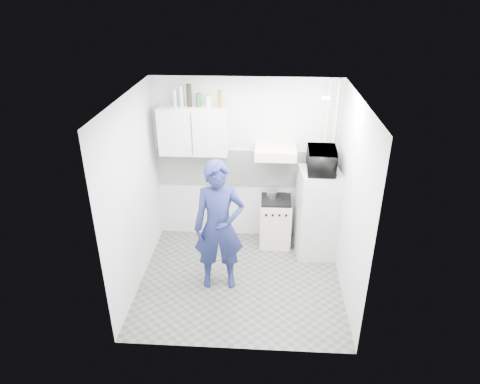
{
  "coord_description": "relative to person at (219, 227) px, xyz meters",
  "views": [
    {
      "loc": [
        0.3,
        -4.86,
        3.82
      ],
      "look_at": [
        -0.02,
        0.3,
        1.25
      ],
      "focal_mm": 32.0,
      "sensor_mm": 36.0,
      "label": 1
    }
  ],
  "objects": [
    {
      "name": "upper_cabinet",
      "position": [
        -0.47,
        1.15,
        0.93
      ],
      "size": [
        1.0,
        0.35,
        0.7
      ],
      "primitive_type": "cube",
      "color": "silver",
      "rests_on": "wall_back"
    },
    {
      "name": "wall_left",
      "position": [
        -1.12,
        0.07,
        0.38
      ],
      "size": [
        0.0,
        2.6,
        2.6
      ],
      "primitive_type": "plane",
      "rotation": [
        1.57,
        0.0,
        1.57
      ],
      "color": "silver",
      "rests_on": "floor"
    },
    {
      "name": "backsplash",
      "position": [
        0.28,
        1.31,
        0.28
      ],
      "size": [
        2.74,
        0.03,
        0.6
      ],
      "primitive_type": "cube",
      "color": "white",
      "rests_on": "wall_back"
    },
    {
      "name": "saucepan",
      "position": [
        0.7,
        1.15,
        -0.07
      ],
      "size": [
        0.17,
        0.17,
        0.1
      ],
      "primitive_type": "cylinder",
      "color": "silver",
      "rests_on": "stove_top"
    },
    {
      "name": "stove_top",
      "position": [
        0.77,
        1.07,
        -0.14
      ],
      "size": [
        0.46,
        0.46,
        0.03
      ],
      "primitive_type": "cube",
      "color": "black",
      "rests_on": "stove"
    },
    {
      "name": "floor",
      "position": [
        0.28,
        0.07,
        -0.92
      ],
      "size": [
        2.8,
        2.8,
        0.0
      ],
      "primitive_type": "plane",
      "color": "#5D5D53",
      "rests_on": "ground"
    },
    {
      "name": "canister_a",
      "position": [
        -0.38,
        1.15,
        1.38
      ],
      "size": [
        0.08,
        0.08,
        0.19
      ],
      "primitive_type": "cylinder",
      "color": "#144C1E",
      "rests_on": "upper_cabinet"
    },
    {
      "name": "range_hood",
      "position": [
        0.73,
        1.07,
        0.65
      ],
      "size": [
        0.6,
        0.5,
        0.14
      ],
      "primitive_type": "cube",
      "color": "silver",
      "rests_on": "wall_back"
    },
    {
      "name": "pipe_a",
      "position": [
        1.58,
        1.24,
        0.38
      ],
      "size": [
        0.05,
        0.05,
        2.6
      ],
      "primitive_type": "cylinder",
      "color": "silver",
      "rests_on": "floor"
    },
    {
      "name": "canister_b",
      "position": [
        -0.24,
        1.15,
        1.36
      ],
      "size": [
        0.08,
        0.08,
        0.16
      ],
      "primitive_type": "cylinder",
      "color": "#B2B7BC",
      "rests_on": "upper_cabinet"
    },
    {
      "name": "fridge",
      "position": [
        1.38,
        0.85,
        -0.23
      ],
      "size": [
        0.63,
        0.63,
        1.38
      ],
      "primitive_type": "cube",
      "rotation": [
        0.0,
        0.0,
        0.1
      ],
      "color": "silver",
      "rests_on": "floor"
    },
    {
      "name": "pipe_b",
      "position": [
        1.46,
        1.24,
        0.38
      ],
      "size": [
        0.04,
        0.04,
        2.6
      ],
      "primitive_type": "cylinder",
      "color": "silver",
      "rests_on": "floor"
    },
    {
      "name": "person",
      "position": [
        0.0,
        0.0,
        0.0
      ],
      "size": [
        0.71,
        0.51,
        1.83
      ],
      "primitive_type": "imported",
      "rotation": [
        0.0,
        0.0,
        0.11
      ],
      "color": "#19204E",
      "rests_on": "floor"
    },
    {
      "name": "bottle_c",
      "position": [
        -0.62,
        1.15,
        1.43
      ],
      "size": [
        0.07,
        0.07,
        0.3
      ],
      "primitive_type": "cylinder",
      "color": "silver",
      "rests_on": "upper_cabinet"
    },
    {
      "name": "microwave",
      "position": [
        1.38,
        0.85,
        0.63
      ],
      "size": [
        0.6,
        0.42,
        0.32
      ],
      "primitive_type": "imported",
      "rotation": [
        0.0,
        0.0,
        1.54
      ],
      "color": "black",
      "rests_on": "fridge"
    },
    {
      "name": "ceiling_spot_fixture",
      "position": [
        1.28,
        0.27,
        1.65
      ],
      "size": [
        0.1,
        0.1,
        0.02
      ],
      "primitive_type": "cylinder",
      "color": "white",
      "rests_on": "ceiling"
    },
    {
      "name": "ceiling",
      "position": [
        0.28,
        0.07,
        1.68
      ],
      "size": [
        2.8,
        2.8,
        0.0
      ],
      "primitive_type": "plane",
      "color": "white",
      "rests_on": "wall_back"
    },
    {
      "name": "bottle_e",
      "position": [
        -0.08,
        1.15,
        1.4
      ],
      "size": [
        0.06,
        0.06,
        0.24
      ],
      "primitive_type": "cylinder",
      "color": "brown",
      "rests_on": "upper_cabinet"
    },
    {
      "name": "bottle_d",
      "position": [
        -0.51,
        1.15,
        1.44
      ],
      "size": [
        0.07,
        0.07,
        0.32
      ],
      "primitive_type": "cylinder",
      "color": "black",
      "rests_on": "upper_cabinet"
    },
    {
      "name": "wall_right",
      "position": [
        1.68,
        0.07,
        0.38
      ],
      "size": [
        0.0,
        2.6,
        2.6
      ],
      "primitive_type": "plane",
      "rotation": [
        1.57,
        0.0,
        -1.57
      ],
      "color": "silver",
      "rests_on": "floor"
    },
    {
      "name": "bottle_b",
      "position": [
        -0.72,
        1.15,
        1.41
      ],
      "size": [
        0.06,
        0.06,
        0.25
      ],
      "primitive_type": "cylinder",
      "color": "silver",
      "rests_on": "upper_cabinet"
    },
    {
      "name": "wall_back",
      "position": [
        0.28,
        1.32,
        0.38
      ],
      "size": [
        2.8,
        0.0,
        2.8
      ],
      "primitive_type": "plane",
      "rotation": [
        1.57,
        0.0,
        0.0
      ],
      "color": "silver",
      "rests_on": "floor"
    },
    {
      "name": "stove",
      "position": [
        0.77,
        1.07,
        -0.53
      ],
      "size": [
        0.48,
        0.48,
        0.77
      ],
      "primitive_type": "cube",
      "color": "silver",
      "rests_on": "floor"
    }
  ]
}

